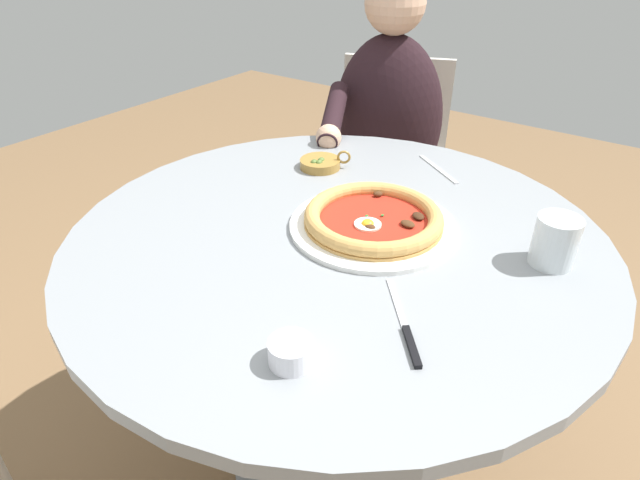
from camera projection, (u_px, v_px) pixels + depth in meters
The scene contains 10 objects.
ground_plane at pixel (332, 468), 1.45m from camera, with size 6.00×6.00×0.02m, color brown.
dining_table at pixel (335, 294), 1.13m from camera, with size 1.06×1.06×0.74m.
pizza_on_plate at pixel (373, 220), 1.05m from camera, with size 0.33×0.33×0.04m.
water_glass at pixel (554, 244), 0.93m from camera, with size 0.08×0.08×0.09m.
steak_knife at pixel (407, 332), 0.79m from camera, with size 0.17×0.14×0.01m.
ramekin_capers at pixel (291, 351), 0.73m from camera, with size 0.06×0.06×0.04m.
olive_pan at pixel (321, 163), 1.30m from camera, with size 0.10×0.11×0.05m.
fork_utensil at pixel (438, 169), 1.30m from camera, with size 0.11×0.15×0.00m.
diner_person at pixel (382, 181), 1.79m from camera, with size 0.57×0.42×1.15m.
cafe_chair_diner at pixel (389, 158), 1.90m from camera, with size 0.55×0.55×0.86m.
Camera 1 is at (-0.75, -0.50, 1.28)m, focal length 29.72 mm.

